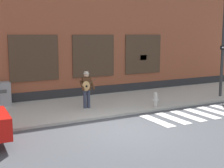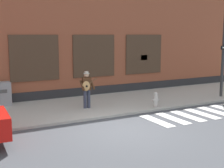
{
  "view_description": "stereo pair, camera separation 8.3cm",
  "coord_description": "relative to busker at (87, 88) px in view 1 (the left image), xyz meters",
  "views": [
    {
      "loc": [
        -5.55,
        -9.14,
        3.38
      ],
      "look_at": [
        0.54,
        2.09,
        1.34
      ],
      "focal_mm": 50.0,
      "sensor_mm": 36.0,
      "label": 1
    },
    {
      "loc": [
        -5.47,
        -9.18,
        3.38
      ],
      "look_at": [
        0.54,
        2.09,
        1.34
      ],
      "focal_mm": 50.0,
      "sensor_mm": 36.0,
      "label": 2
    }
  ],
  "objects": [
    {
      "name": "crosswalk",
      "position": [
        4.11,
        -2.92,
        -1.04
      ],
      "size": [
        5.2,
        1.9,
        0.01
      ],
      "color": "silver",
      "rests_on": "ground"
    },
    {
      "name": "ground_plane",
      "position": [
        0.04,
        -3.41,
        -1.04
      ],
      "size": [
        160.0,
        160.0,
        0.0
      ],
      "primitive_type": "plane",
      "color": "#424449"
    },
    {
      "name": "building_backdrop",
      "position": [
        0.04,
        4.78,
        2.86
      ],
      "size": [
        28.0,
        4.06,
        7.81
      ],
      "color": "brown",
      "rests_on": "ground"
    },
    {
      "name": "sidewalk",
      "position": [
        0.04,
        0.58,
        -0.99
      ],
      "size": [
        28.0,
        4.4,
        0.1
      ],
      "color": "#ADAAA3",
      "rests_on": "ground"
    },
    {
      "name": "fire_hydrant",
      "position": [
        2.85,
        -1.27,
        -0.59
      ],
      "size": [
        0.38,
        0.2,
        0.7
      ],
      "color": "#B2ADA8",
      "rests_on": "sidewalk"
    },
    {
      "name": "busker",
      "position": [
        0.0,
        0.0,
        0.0
      ],
      "size": [
        0.71,
        0.55,
        1.66
      ],
      "color": "#33384C",
      "rests_on": "sidewalk"
    }
  ]
}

